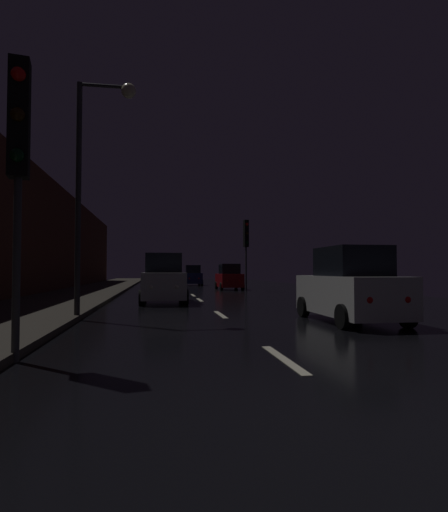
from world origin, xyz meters
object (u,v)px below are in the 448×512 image
at_px(traffic_light_far_right, 246,239).
at_px(streetlamp_overhead, 95,160).
at_px(traffic_light_near_left, 19,141).
at_px(car_parked_right_far, 229,278).
at_px(car_parked_right_near, 350,288).
at_px(car_approaching_headlights, 163,280).
at_px(car_distant_taillights, 192,276).

bearing_deg(traffic_light_far_right, streetlamp_overhead, -36.29).
height_order(traffic_light_near_left, car_parked_right_far, traffic_light_near_left).
bearing_deg(traffic_light_far_right, car_parked_right_near, -12.68).
distance_m(traffic_light_near_left, streetlamp_overhead, 5.72).
relative_size(traffic_light_far_right, car_approaching_headlights, 1.15).
height_order(traffic_light_near_left, car_approaching_headlights, traffic_light_near_left).
bearing_deg(car_distant_taillights, car_approaching_headlights, 171.92).
bearing_deg(car_distant_taillights, car_parked_right_far, -167.68).
height_order(car_approaching_headlights, car_distant_taillights, car_approaching_headlights).
height_order(streetlamp_overhead, car_parked_right_far, streetlamp_overhead).
bearing_deg(traffic_light_far_right, car_parked_right_far, -171.59).
xyz_separation_m(traffic_light_near_left, car_approaching_headlights, (2.43, 11.84, -2.48)).
bearing_deg(car_parked_right_far, car_approaching_headlights, 157.56).
bearing_deg(car_parked_right_near, streetlamp_overhead, 77.49).
bearing_deg(car_approaching_headlights, car_distant_taillights, 171.92).
xyz_separation_m(streetlamp_overhead, car_approaching_headlights, (2.06, 6.25, -3.66)).
relative_size(traffic_light_near_left, car_parked_right_far, 1.26).
bearing_deg(car_parked_right_near, car_approaching_headlights, 32.85).
bearing_deg(streetlamp_overhead, car_parked_right_near, -12.51).
relative_size(traffic_light_near_left, streetlamp_overhead, 0.69).
bearing_deg(car_approaching_headlights, streetlamp_overhead, -18.27).
bearing_deg(traffic_light_near_left, car_parked_right_near, 107.84).
height_order(streetlamp_overhead, car_distant_taillights, streetlamp_overhead).
distance_m(car_approaching_headlights, car_parked_right_near, 9.32).
relative_size(traffic_light_far_right, car_distant_taillights, 1.29).
relative_size(car_parked_right_far, car_distant_taillights, 0.99).
distance_m(traffic_light_near_left, car_parked_right_far, 25.35).
height_order(car_parked_right_near, car_parked_right_far, car_parked_right_near).
xyz_separation_m(streetlamp_overhead, car_parked_right_near, (7.12, -1.58, -3.70)).
height_order(traffic_light_far_right, car_parked_right_far, traffic_light_far_right).
distance_m(traffic_light_near_left, car_approaching_headlights, 12.34).
bearing_deg(car_parked_right_near, traffic_light_far_right, -2.60).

